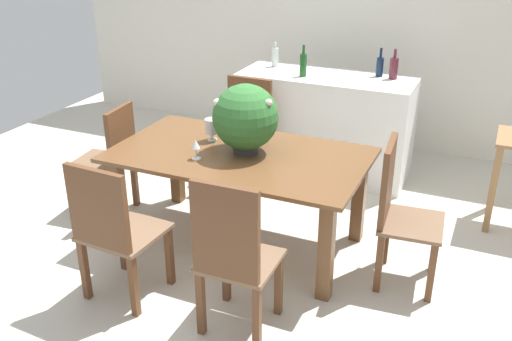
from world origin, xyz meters
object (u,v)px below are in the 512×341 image
chair_foot_end (398,208)px  wine_bottle_amber (380,66)px  wine_bottle_green (275,57)px  flower_centerpiece (245,118)px  kitchen_counter (324,125)px  chair_near_right (233,253)px  chair_near_left (112,227)px  chair_head_end (112,156)px  crystal_vase_center_near (248,119)px  chair_far_left (245,128)px  wine_glass (196,145)px  wine_bottle_tall (303,64)px  wine_bottle_clear (394,68)px  dining_table (240,169)px  crystal_vase_left (212,127)px

chair_foot_end → wine_bottle_amber: size_ratio=3.85×
wine_bottle_green → flower_centerpiece: bearing=-74.8°
chair_foot_end → kitchen_counter: size_ratio=0.62×
chair_near_right → wine_bottle_green: wine_bottle_green is taller
wine_bottle_amber → wine_bottle_green: (-1.01, -0.05, 0.00)m
chair_near_left → chair_head_end: bearing=-49.7°
chair_near_right → crystal_vase_center_near: chair_near_right is taller
chair_far_left → chair_foot_end: size_ratio=0.99×
chair_near_left → crystal_vase_center_near: bearing=-100.6°
wine_glass → chair_foot_end: bearing=8.8°
chair_far_left → wine_bottle_tall: size_ratio=3.43×
crystal_vase_center_near → wine_bottle_clear: wine_bottle_clear is taller
chair_foot_end → wine_glass: chair_foot_end is taller
chair_head_end → wine_bottle_amber: 2.51m
chair_near_left → flower_centerpiece: bearing=-111.2°
flower_centerpiece → wine_bottle_green: size_ratio=2.12×
dining_table → wine_bottle_green: wine_bottle_green is taller
flower_centerpiece → wine_bottle_amber: flower_centerpiece is taller
chair_near_right → chair_near_left: bearing=-1.2°
dining_table → chair_near_right: size_ratio=1.77×
chair_near_left → wine_bottle_green: bearing=-87.2°
crystal_vase_left → crystal_vase_center_near: bearing=48.3°
chair_head_end → dining_table: bearing=84.1°
wine_glass → wine_bottle_clear: 2.14m
dining_table → wine_bottle_tall: bearing=91.4°
chair_head_end → chair_near_left: size_ratio=0.96×
flower_centerpiece → chair_foot_end: bearing=-2.1°
chair_foot_end → flower_centerpiece: (-1.13, 0.04, 0.45)m
chair_head_end → wine_glass: 1.02m
wine_bottle_tall → flower_centerpiece: bearing=-87.2°
chair_near_left → chair_foot_end: size_ratio=0.97×
chair_far_left → wine_bottle_amber: wine_bottle_amber is taller
wine_bottle_tall → chair_far_left: bearing=-129.1°
chair_far_left → chair_foot_end: bearing=-30.5°
chair_near_right → kitchen_counter: bearing=-85.5°
dining_table → crystal_vase_center_near: size_ratio=8.84×
wine_bottle_clear → chair_foot_end: bearing=-75.8°
chair_foot_end → kitchen_counter: bearing=28.1°
chair_near_right → chair_near_left: chair_near_right is taller
crystal_vase_center_near → kitchen_counter: kitchen_counter is taller
dining_table → chair_head_end: size_ratio=1.95×
crystal_vase_center_near → chair_near_left: bearing=-103.7°
wine_bottle_tall → wine_glass: bearing=-96.7°
chair_near_left → wine_bottle_green: 2.68m
chair_near_right → flower_centerpiece: size_ratio=2.06×
crystal_vase_center_near → wine_bottle_green: 1.35m
chair_head_end → wine_bottle_clear: 2.58m
dining_table → wine_bottle_tall: wine_bottle_tall is taller
chair_near_left → crystal_vase_left: bearing=-93.3°
flower_centerpiece → kitchen_counter: (0.13, 1.50, -0.53)m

